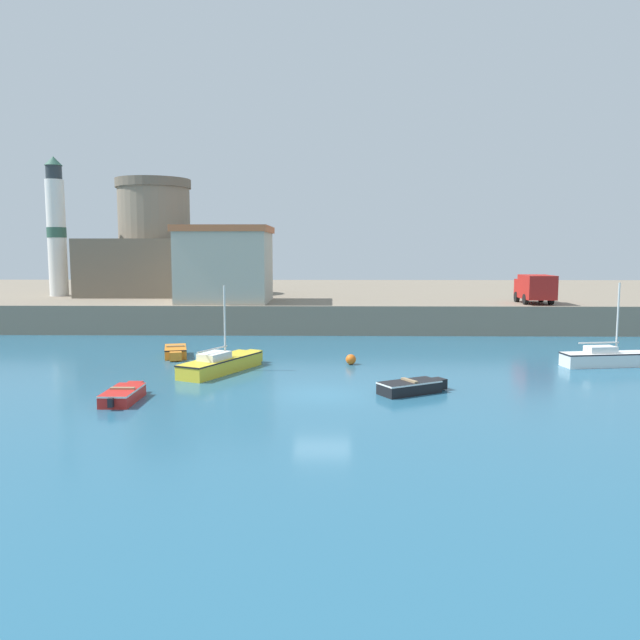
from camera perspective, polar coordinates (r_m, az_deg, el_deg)
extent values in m
plane|color=#28607F|center=(27.48, 0.23, -6.82)|extent=(200.00, 200.00, 0.00)
cube|color=gray|center=(65.61, 0.71, 1.89)|extent=(120.00, 40.00, 2.19)
cube|color=yellow|center=(32.71, -9.05, -4.08)|extent=(3.72, 5.56, 0.75)
cube|color=yellow|center=(35.19, -6.12, -3.29)|extent=(1.03, 0.96, 0.64)
cube|color=black|center=(32.65, -9.07, -3.51)|extent=(3.76, 5.62, 0.07)
cylinder|color=silver|center=(32.71, -8.70, -0.12)|extent=(0.10, 0.10, 3.72)
cylinder|color=silver|center=(32.01, -9.80, -2.65)|extent=(1.14, 2.25, 0.08)
cube|color=silver|center=(32.18, -9.64, -3.27)|extent=(1.65, 1.93, 0.36)
cube|color=orange|center=(37.97, -13.07, -2.84)|extent=(1.85, 2.88, 0.58)
cube|color=orange|center=(36.38, -13.05, -3.24)|extent=(0.79, 0.70, 0.49)
cube|color=black|center=(37.93, -13.08, -2.47)|extent=(1.87, 2.91, 0.07)
cube|color=#997F5B|center=(37.92, -13.08, -2.35)|extent=(1.06, 0.45, 0.08)
cube|color=black|center=(27.89, 8.17, -6.11)|extent=(2.95, 2.38, 0.55)
cube|color=black|center=(28.88, 10.76, -5.73)|extent=(0.79, 0.83, 0.46)
cube|color=white|center=(27.84, 8.18, -5.64)|extent=(2.98, 2.40, 0.07)
cube|color=#997F5B|center=(27.82, 8.18, -5.48)|extent=(0.67, 0.97, 0.08)
cube|color=white|center=(37.43, 24.91, -3.28)|extent=(5.26, 1.96, 0.75)
cube|color=black|center=(37.38, 24.93, -2.77)|extent=(5.32, 1.98, 0.07)
cylinder|color=silver|center=(37.34, 25.57, 0.19)|extent=(0.10, 0.10, 3.80)
cylinder|color=silver|center=(36.95, 24.13, -1.91)|extent=(2.30, 0.42, 0.08)
cube|color=silver|center=(37.07, 24.28, -2.47)|extent=(1.65, 1.07, 0.36)
cube|color=red|center=(27.40, -17.59, -6.60)|extent=(1.19, 2.63, 0.53)
cube|color=red|center=(28.86, -16.59, -5.91)|extent=(0.65, 0.53, 0.45)
cube|color=white|center=(27.35, -17.61, -6.13)|extent=(1.20, 2.65, 0.07)
cube|color=#997F5B|center=(27.33, -17.61, -5.97)|extent=(1.01, 0.20, 0.08)
cube|color=black|center=(26.07, -18.60, -7.18)|extent=(0.20, 0.20, 0.36)
sphere|color=orange|center=(34.48, 2.84, -3.62)|extent=(0.57, 0.57, 0.57)
cube|color=#685E4F|center=(60.22, -14.79, 4.72)|extent=(11.31, 11.31, 5.05)
cylinder|color=gray|center=(60.20, -14.85, 6.95)|extent=(6.47, 6.47, 9.73)
cylinder|color=#685E4F|center=(60.50, -15.00, 11.94)|extent=(6.80, 6.80, 0.80)
cylinder|color=silver|center=(60.42, -22.92, 6.90)|extent=(1.60, 1.60, 10.25)
cylinder|color=#2D5647|center=(60.43, -22.95, 7.38)|extent=(1.65, 1.65, 0.90)
cylinder|color=#262D33|center=(60.79, -23.17, 12.29)|extent=(1.36, 1.36, 1.20)
cone|color=#2D5647|center=(60.91, -23.21, 13.23)|extent=(1.52, 1.52, 0.80)
cube|color=#BCB29E|center=(49.93, -8.64, 4.78)|extent=(6.86, 6.63, 5.45)
cube|color=#C1663D|center=(49.94, -8.70, 8.20)|extent=(7.20, 6.96, 0.50)
cube|color=#AD1E19|center=(50.08, 19.23, 2.86)|extent=(2.15, 3.23, 1.80)
cube|color=#AD1E19|center=(52.05, 18.55, 2.79)|extent=(2.02, 1.33, 1.40)
cube|color=#334756|center=(52.47, 18.42, 3.04)|extent=(1.80, 0.15, 0.70)
cylinder|color=black|center=(51.73, 17.55, 2.03)|extent=(0.29, 0.80, 0.80)
cylinder|color=black|center=(52.28, 19.56, 2.00)|extent=(0.29, 0.80, 0.80)
cylinder|color=black|center=(49.48, 18.28, 1.81)|extent=(0.29, 0.80, 0.80)
cylinder|color=black|center=(50.05, 20.37, 1.79)|extent=(0.29, 0.80, 0.80)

